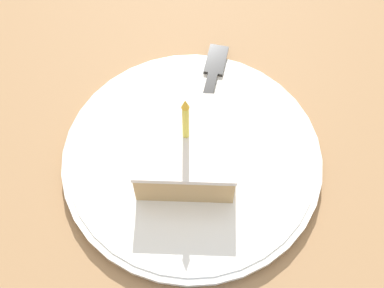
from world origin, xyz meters
The scene contains 4 objects.
ground_plane centered at (0.00, 0.00, -0.02)m, with size 2.40×2.40×0.04m.
plate centered at (-0.01, 0.01, 0.01)m, with size 0.29×0.29×0.02m.
cake_slice centered at (-0.01, 0.00, 0.04)m, with size 0.11×0.11×0.11m.
fork centered at (-0.09, 0.02, 0.02)m, with size 0.19×0.05×0.00m.
Camera 1 is at (0.27, 0.02, 0.54)m, focal length 50.00 mm.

